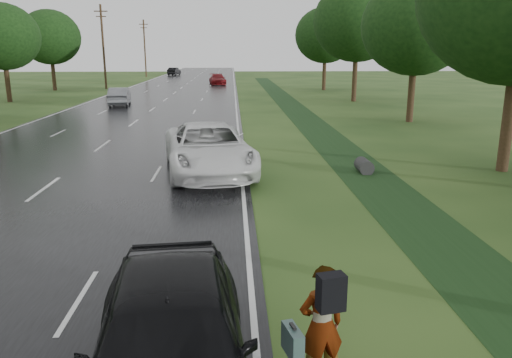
{
  "coord_description": "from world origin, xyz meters",
  "views": [
    {
      "loc": [
        6.42,
        -8.61,
        4.57
      ],
      "look_at": [
        7.02,
        4.09,
        1.3
      ],
      "focal_mm": 35.0,
      "sensor_mm": 36.0,
      "label": 1
    }
  ],
  "objects_px": {
    "dark_sedan": "(170,342)",
    "pedestrian": "(320,324)",
    "silver_sedan": "(120,96)",
    "white_pickup": "(209,149)"
  },
  "relations": [
    {
      "from": "pedestrian",
      "to": "silver_sedan",
      "type": "height_order",
      "value": "pedestrian"
    },
    {
      "from": "pedestrian",
      "to": "white_pickup",
      "type": "height_order",
      "value": "white_pickup"
    },
    {
      "from": "white_pickup",
      "to": "silver_sedan",
      "type": "height_order",
      "value": "white_pickup"
    },
    {
      "from": "pedestrian",
      "to": "silver_sedan",
      "type": "distance_m",
      "value": 39.13
    },
    {
      "from": "pedestrian",
      "to": "dark_sedan",
      "type": "distance_m",
      "value": 2.04
    },
    {
      "from": "pedestrian",
      "to": "white_pickup",
      "type": "bearing_deg",
      "value": -94.39
    },
    {
      "from": "silver_sedan",
      "to": "dark_sedan",
      "type": "bearing_deg",
      "value": 96.08
    },
    {
      "from": "dark_sedan",
      "to": "pedestrian",
      "type": "bearing_deg",
      "value": 3.99
    },
    {
      "from": "pedestrian",
      "to": "white_pickup",
      "type": "distance_m",
      "value": 12.79
    },
    {
      "from": "pedestrian",
      "to": "silver_sedan",
      "type": "relative_size",
      "value": 0.39
    }
  ]
}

